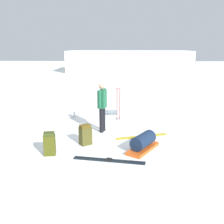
# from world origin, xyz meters

# --- Properties ---
(ground_plane) EXTENTS (80.00, 80.00, 0.00)m
(ground_plane) POSITION_xyz_m (0.00, 0.00, 0.00)
(ground_plane) COLOR white
(distant_snow_ridge) EXTENTS (13.52, 5.04, 2.31)m
(distant_snow_ridge) POSITION_xyz_m (1.24, 20.82, 1.15)
(distant_snow_ridge) COLOR white
(distant_snow_ridge) RESTS_ON ground_plane
(skier_standing) EXTENTS (0.30, 0.55, 1.70)m
(skier_standing) POSITION_xyz_m (-0.33, 0.01, 0.95)
(skier_standing) COLOR black
(skier_standing) RESTS_ON ground_plane
(ski_pair_near) EXTENTS (1.89, 0.46, 0.05)m
(ski_pair_near) POSITION_xyz_m (-0.01, -2.29, 0.01)
(ski_pair_near) COLOR black
(ski_pair_near) RESTS_ON ground_plane
(ski_pair_far) EXTENTS (1.72, 0.69, 0.05)m
(ski_pair_far) POSITION_xyz_m (0.99, -0.49, 0.01)
(ski_pair_far) COLOR gold
(ski_pair_far) RESTS_ON ground_plane
(backpack_large_dark) EXTENTS (0.34, 0.27, 0.64)m
(backpack_large_dark) POSITION_xyz_m (-1.63, -1.96, 0.31)
(backpack_large_dark) COLOR #484B14
(backpack_large_dark) RESTS_ON ground_plane
(backpack_bright) EXTENTS (0.42, 0.40, 0.61)m
(backpack_bright) POSITION_xyz_m (-0.76, -1.19, 0.30)
(backpack_bright) COLOR #4E4A1E
(backpack_bright) RESTS_ON ground_plane
(ski_poles_planted_near) EXTENTS (0.18, 0.10, 1.29)m
(ski_poles_planted_near) POSITION_xyz_m (0.21, 1.44, 0.72)
(ski_poles_planted_near) COLOR maroon
(ski_poles_planted_near) RESTS_ON ground_plane
(gear_sled) EXTENTS (1.04, 1.27, 0.49)m
(gear_sled) POSITION_xyz_m (0.93, -1.56, 0.22)
(gear_sled) COLOR #E1571A
(gear_sled) RESTS_ON ground_plane
(sleeping_mat_rolled) EXTENTS (0.56, 0.21, 0.18)m
(sleeping_mat_rolled) POSITION_xyz_m (-0.12, 2.23, 0.09)
(sleeping_mat_rolled) COLOR slate
(sleeping_mat_rolled) RESTS_ON ground_plane
(thermos_bottle) EXTENTS (0.07, 0.07, 0.26)m
(thermos_bottle) POSITION_xyz_m (-1.60, 1.64, 0.13)
(thermos_bottle) COLOR #B3C1C5
(thermos_bottle) RESTS_ON ground_plane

